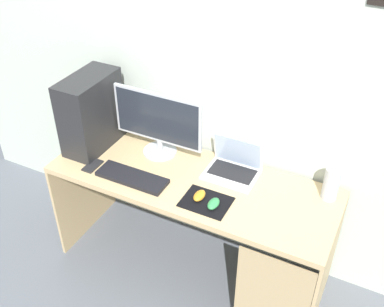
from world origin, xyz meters
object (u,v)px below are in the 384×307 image
Objects in this scene: keyboard at (132,177)px; mouse_right at (213,204)px; cell_phone at (93,166)px; monitor at (158,123)px; mouse_left at (199,196)px; pc_tower at (91,112)px; speaker at (331,184)px; laptop at (233,166)px.

mouse_right is at bearing -0.56° from keyboard.
keyboard is 3.23× the size of cell_phone.
mouse_left is at bearing -34.03° from monitor.
pc_tower is 0.96m from mouse_right.
monitor is 1.04m from speaker.
keyboard is 0.42m from mouse_left.
mouse_right is (0.51, -0.00, 0.01)m from keyboard.
keyboard is 0.28m from cell_phone.
monitor reaches higher than mouse_right.
monitor is (0.41, 0.10, -0.02)m from pc_tower.
speaker is (1.44, 0.15, -0.14)m from pc_tower.
monitor is 5.98× the size of mouse_right.
monitor is at bearing 145.97° from mouse_left.
keyboard is at bearing -161.63° from speaker.
cell_phone is at bearing -177.98° from mouse_left.
pc_tower is at bearing 167.98° from mouse_left.
laptop is 0.59m from keyboard.
mouse_left is at bearing -12.02° from pc_tower.
keyboard is (-0.01, -0.30, -0.20)m from monitor.
laptop is at bearing 76.12° from mouse_left.
speaker is at bearing 14.90° from cell_phone.
laptop is at bearing 22.78° from cell_phone.
cell_phone is at bearing -58.06° from pc_tower.
pc_tower is 2.43× the size of speaker.
laptop is at bearing 2.41° from monitor.
mouse_left is 1.00× the size of mouse_right.
pc_tower reaches higher than speaker.
mouse_left is 0.10m from mouse_right.
keyboard is 4.38× the size of mouse_right.
cell_phone is at bearing 179.96° from mouse_right.
laptop is 0.72× the size of keyboard.
keyboard is at bearing -147.15° from laptop.
speaker reaches higher than mouse_left.
speaker is at bearing 2.68° from monitor.
speaker is 0.64m from mouse_right.
mouse_left is (0.41, -0.28, -0.19)m from monitor.
mouse_right is (0.09, -0.02, 0.00)m from mouse_left.
monitor is 0.53m from mouse_left.
pc_tower is at bearing 167.69° from mouse_right.
mouse_right is (0.02, -0.32, -0.02)m from laptop.
mouse_left reaches higher than keyboard.
pc_tower is at bearing -165.76° from monitor.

